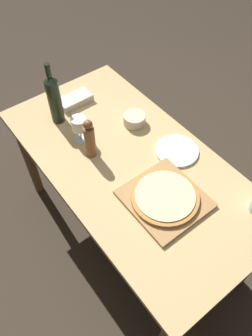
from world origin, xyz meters
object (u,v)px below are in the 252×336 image
pepper_mill (90,139)px  wine_glass (79,125)px  small_bowl (134,119)px  pizza (165,196)px  wine_bottle (54,98)px

pepper_mill → wine_glass: (0.01, 0.12, -0.00)m
small_bowl → wine_glass: bearing=165.7°
pizza → wine_glass: wine_glass is taller
wine_bottle → wine_glass: size_ratio=2.44×
pizza → wine_glass: bearing=99.9°
wine_bottle → small_bowl: size_ratio=2.95×
pizza → pepper_mill: 0.45m
pizza → small_bowl: small_bowl is taller
pepper_mill → wine_glass: 0.12m
wine_bottle → wine_glass: wine_bottle is taller
pepper_mill → small_bowl: pepper_mill is taller
pepper_mill → small_bowl: bearing=7.8°
pizza → wine_bottle: size_ratio=0.86×
pizza → small_bowl: bearing=67.1°
wine_bottle → pepper_mill: size_ratio=1.56×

